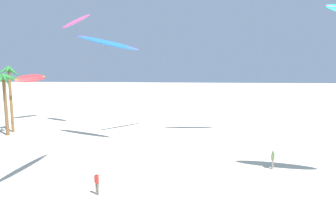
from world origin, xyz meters
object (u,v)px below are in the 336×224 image
at_px(person_near_left, 97,182).
at_px(flying_kite_0, 76,22).
at_px(palm_tree_1, 9,79).
at_px(person_near_right, 273,159).
at_px(palm_tree_0, 4,85).
at_px(flying_kite_3, 30,78).
at_px(flying_kite_5, 107,43).

bearing_deg(person_near_left, flying_kite_0, 112.62).
xyz_separation_m(palm_tree_1, person_near_right, (31.00, -12.48, -6.23)).
bearing_deg(palm_tree_1, palm_tree_0, -75.51).
height_order(palm_tree_1, flying_kite_0, flying_kite_0).
xyz_separation_m(palm_tree_0, palm_tree_1, (-0.50, 1.94, 0.73)).
bearing_deg(palm_tree_0, person_near_left, -45.44).
relative_size(flying_kite_3, person_near_right, 4.66).
distance_m(palm_tree_0, flying_kite_3, 11.90).
xyz_separation_m(flying_kite_3, flying_kite_5, (16.55, -13.76, 4.69)).
distance_m(palm_tree_1, person_near_right, 34.00).
height_order(palm_tree_1, flying_kite_3, palm_tree_1).
bearing_deg(flying_kite_5, palm_tree_0, 170.94).
bearing_deg(flying_kite_0, flying_kite_3, 152.53).
height_order(flying_kite_3, person_near_right, flying_kite_3).
bearing_deg(person_near_left, person_near_right, 26.13).
distance_m(palm_tree_1, flying_kite_0, 11.73).
height_order(flying_kite_3, flying_kite_5, flying_kite_5).
distance_m(flying_kite_0, person_near_left, 29.15).
bearing_deg(flying_kite_5, flying_kite_0, 127.73).
height_order(flying_kite_0, person_near_left, flying_kite_0).
bearing_deg(flying_kite_3, person_near_right, -33.59).
distance_m(palm_tree_0, palm_tree_1, 2.13).
relative_size(palm_tree_0, flying_kite_0, 0.49).
xyz_separation_m(flying_kite_0, person_near_right, (23.41, -16.97, -13.97)).
relative_size(flying_kite_3, flying_kite_5, 0.60).
distance_m(person_near_left, person_near_right, 15.11).
relative_size(palm_tree_0, flying_kite_5, 0.62).
bearing_deg(palm_tree_1, person_near_left, -47.66).
bearing_deg(flying_kite_5, flying_kite_3, 140.26).
relative_size(flying_kite_3, person_near_left, 4.52).
distance_m(palm_tree_0, flying_kite_5, 14.81).
bearing_deg(flying_kite_0, palm_tree_0, -137.80).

